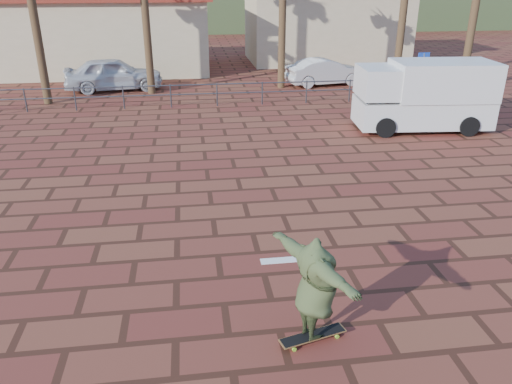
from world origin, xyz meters
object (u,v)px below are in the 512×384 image
Objects in this scene: longboard at (313,336)px; skateboarder at (315,288)px; car_silver at (114,74)px; car_white at (326,72)px; campervan at (425,94)px.

skateboarder reaches higher than longboard.
car_silver is at bearing -6.00° from skateboarder.
longboard is at bearing 155.11° from car_white.
longboard is 20.35m from car_silver.
skateboarder is 0.43× the size of campervan.
skateboarder is at bearing 155.11° from car_white.
car_white is (5.45, 19.45, 0.59)m from longboard.
car_silver is (-12.14, 8.67, -0.50)m from campervan.
car_silver is at bearing 90.15° from longboard.
car_white is (5.45, 19.45, -0.30)m from skateboarder.
skateboarder reaches higher than car_white.
car_silver is at bearing 149.42° from campervan.
skateboarder is 20.34m from car_silver.
car_silver is 10.77m from car_white.
campervan is 1.20× the size of car_white.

